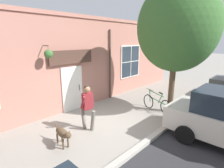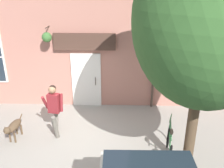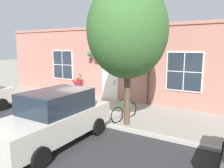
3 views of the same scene
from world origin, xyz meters
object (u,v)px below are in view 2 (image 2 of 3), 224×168
Objects in this scene: pedestrian_walking at (54,106)px; leaning_bicycle at (169,145)px; dog_on_leash at (13,127)px; street_tree_by_curb at (209,24)px.

leaning_bicycle is at bearing 74.17° from pedestrian_walking.
pedestrian_walking is at bearing 103.04° from dog_on_leash.
leaning_bicycle reaches higher than dog_on_leash.
street_tree_by_curb is at bearing 39.08° from leaning_bicycle.
pedestrian_walking is 1.00× the size of leaning_bicycle.
street_tree_by_curb is (1.46, 3.78, 2.71)m from pedestrian_walking.
street_tree_by_curb reaches higher than leaning_bicycle.
street_tree_by_curb is (1.18, 5.00, 3.30)m from dog_on_leash.
dog_on_leash is (0.28, -1.22, -0.58)m from pedestrian_walking.
leaning_bicycle is (0.67, 4.59, -0.07)m from dog_on_leash.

